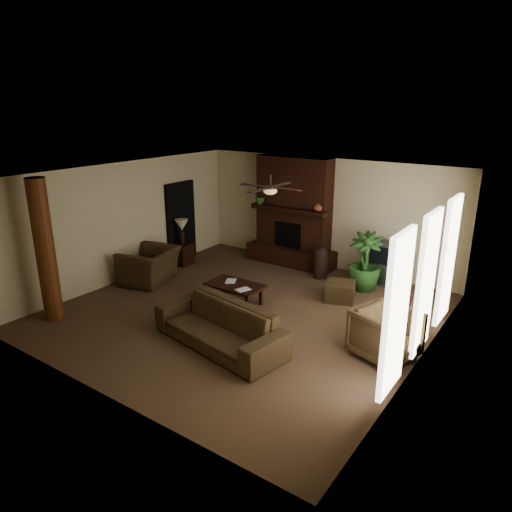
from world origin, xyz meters
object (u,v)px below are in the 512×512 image
Objects in this scene: side_table_left at (182,254)px; lamp_left at (182,227)px; coffee_table at (235,287)px; floor_plant at (364,274)px; lamp_right at (397,277)px; floor_vase at (321,261)px; sofa at (219,319)px; tv_stand at (384,274)px; side_table_right at (397,313)px; ottoman at (340,291)px; armchair_left at (149,260)px; log_column at (45,251)px; armchair_right at (386,332)px.

side_table_left is 0.85× the size of lamp_left.
floor_plant reaches higher than coffee_table.
lamp_left is at bearing 176.02° from lamp_right.
floor_plant is (1.16, -0.11, -0.06)m from floor_vase.
lamp_left is (-3.60, 2.88, 0.50)m from sofa.
tv_stand is at bearing 114.57° from lamp_right.
side_table_right is at bearing -3.06° from side_table_left.
coffee_table is (-0.88, 1.60, -0.12)m from sofa.
lamp_left is (-4.48, -0.16, 0.80)m from ottoman.
sofa is 2.04× the size of armchair_left.
sofa is 3.59m from armchair_left.
log_column is 6.04m from ottoman.
lamp_left is (-6.13, 1.63, 0.53)m from armchair_right.
floor_vase is at bearing 18.07° from lamp_left.
coffee_table is at bearing -130.00° from floor_plant.
floor_vase is at bearing 101.38° from sofa.
log_column is 2.62m from armchair_left.
log_column reaches higher than tv_stand.
side_table_left is (-0.30, 1.40, -0.27)m from armchair_left.
floor_plant is 4.80m from lamp_left.
armchair_right reaches higher than side_table_left.
coffee_table is at bearing -25.20° from lamp_left.
log_column is 6.43m from armchair_right.
side_table_left is at bearing 176.94° from side_table_right.
tv_stand is (2.20, 2.90, -0.12)m from coffee_table.
lamp_right is (5.85, -0.35, 0.73)m from side_table_left.
sofa is 2.12× the size of coffee_table.
tv_stand is at bearing 73.50° from ottoman.
coffee_table is (2.41, 0.18, -0.17)m from armchair_left.
log_column is 4.31× the size of lamp_right.
log_column is 2.24× the size of armchair_left.
armchair_left is 5.66m from lamp_right.
coffee_table is (-3.42, 0.35, -0.10)m from armchair_right.
armchair_left is 0.93× the size of floor_plant.
floor_plant is at bearing 12.49° from lamp_left.
lamp_right is (3.13, 0.87, 0.63)m from coffee_table.
side_table_right is 0.85× the size of lamp_right.
side_table_right is at bearing 86.79° from armchair_left.
armchair_left reaches higher than floor_vase.
armchair_left is 1.55m from lamp_left.
side_table_right is at bearing 57.23° from sofa.
side_table_left is at bearing 176.57° from lamp_right.
lamp_right is at bearing -50.16° from floor_plant.
lamp_left is at bearing 176.39° from side_table_right.
coffee_table is (2.51, 2.65, -1.03)m from log_column.
lamp_left and lamp_right have the same top height.
armchair_left reaches higher than floor_plant.
sofa is at bearing -132.31° from lamp_right.
side_table_left is at bearing 92.96° from log_column.
log_column is 6.74m from floor_plant.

